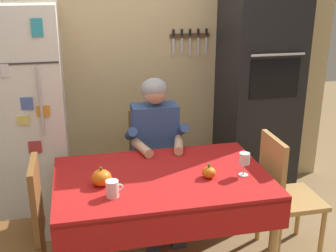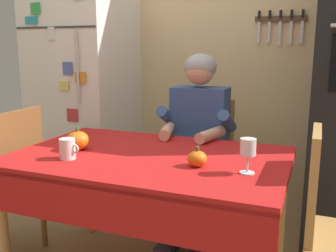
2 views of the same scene
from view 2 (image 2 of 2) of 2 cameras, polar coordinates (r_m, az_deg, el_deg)
name	(u,v)px [view 2 (image 2 of 2)]	position (r m, az deg, el deg)	size (l,w,h in m)	color
back_wall_assembly	(220,45)	(3.08, 7.82, 11.87)	(3.70, 0.13, 2.60)	#D1B784
refrigerator	(85,96)	(3.15, -12.21, 4.41)	(0.68, 0.71, 1.80)	white
dining_table	(147,171)	(1.99, -3.08, -6.76)	(1.40, 0.90, 0.74)	tan
chair_behind_person	(204,159)	(2.72, 5.42, -4.90)	(0.40, 0.40, 0.93)	#9E6B33
seated_person	(197,133)	(2.49, 4.30, -1.07)	(0.47, 0.55, 1.25)	#38384C
chair_left_side	(9,178)	(2.51, -22.64, -7.23)	(0.40, 0.40, 0.93)	brown
chair_right_side	(334,223)	(1.92, 23.53, -13.09)	(0.40, 0.40, 0.93)	tan
coffee_mug	(68,149)	(1.96, -14.74, -3.30)	(0.11, 0.08, 0.10)	white
wine_glass	(248,149)	(1.70, 11.85, -3.36)	(0.07, 0.07, 0.16)	white
pumpkin_large	(198,158)	(1.79, 4.43, -4.83)	(0.09, 0.09, 0.10)	orange
pumpkin_medium	(78,141)	(2.12, -13.32, -2.12)	(0.13, 0.13, 0.12)	orange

